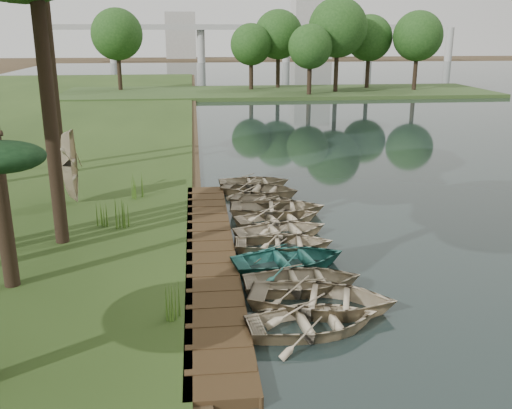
{
  "coord_description": "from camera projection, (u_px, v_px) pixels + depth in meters",
  "views": [
    {
      "loc": [
        -1.99,
        -17.57,
        7.24
      ],
      "look_at": [
        -0.0,
        0.83,
        1.58
      ],
      "focal_mm": 40.0,
      "sensor_mm": 36.0,
      "label": 1
    }
  ],
  "objects": [
    {
      "name": "stored_rowboat",
      "position": [
        75.0,
        195.0,
        23.93
      ],
      "size": [
        3.09,
        2.25,
        0.63
      ],
      "primitive_type": "imported",
      "rotation": [
        3.14,
        0.0,
        1.6
      ],
      "color": "tan",
      "rests_on": "bank"
    },
    {
      "name": "building_a",
      "position": [
        312.0,
        24.0,
        152.58
      ],
      "size": [
        10.0,
        8.0,
        18.0
      ],
      "primitive_type": "cube",
      "color": "#A5A5A0",
      "rests_on": "ground"
    },
    {
      "name": "rowboat_10",
      "position": [
        254.0,
        180.0,
        27.15
      ],
      "size": [
        3.38,
        2.43,
        0.69
      ],
      "primitive_type": "imported",
      "rotation": [
        0.0,
        0.0,
        1.58
      ],
      "color": "tan",
      "rests_on": "water"
    },
    {
      "name": "bridge",
      "position": [
        254.0,
        31.0,
        132.31
      ],
      "size": [
        95.9,
        4.0,
        8.6
      ],
      "color": "#A5A5A0",
      "rests_on": "ground"
    },
    {
      "name": "far_trees",
      "position": [
        251.0,
        38.0,
        65.17
      ],
      "size": [
        45.6,
        5.6,
        8.8
      ],
      "color": "black",
      "rests_on": "peninsula"
    },
    {
      "name": "rowboat_1",
      "position": [
        322.0,
        296.0,
        15.19
      ],
      "size": [
        4.56,
        3.79,
        0.81
      ],
      "primitive_type": "imported",
      "rotation": [
        0.0,
        0.0,
        1.29
      ],
      "color": "tan",
      "rests_on": "water"
    },
    {
      "name": "rowboat_0",
      "position": [
        314.0,
        319.0,
        14.13
      ],
      "size": [
        3.63,
        2.76,
        0.7
      ],
      "primitive_type": "imported",
      "rotation": [
        0.0,
        0.0,
        1.68
      ],
      "color": "tan",
      "rests_on": "water"
    },
    {
      "name": "peninsula",
      "position": [
        279.0,
        93.0,
        67.32
      ],
      "size": [
        50.0,
        14.0,
        0.45
      ],
      "primitive_type": "cube",
      "color": "#324920",
      "rests_on": "ground"
    },
    {
      "name": "rowboat_8",
      "position": [
        265.0,
        199.0,
        24.33
      ],
      "size": [
        3.6,
        3.18,
        0.62
      ],
      "primitive_type": "imported",
      "rotation": [
        0.0,
        0.0,
        1.14
      ],
      "color": "tan",
      "rests_on": "water"
    },
    {
      "name": "building_b",
      "position": [
        181.0,
        35.0,
        154.62
      ],
      "size": [
        8.0,
        8.0,
        12.0
      ],
      "primitive_type": "cube",
      "color": "#A5A5A0",
      "rests_on": "ground"
    },
    {
      "name": "reeds_1",
      "position": [
        122.0,
        213.0,
        20.79
      ],
      "size": [
        0.6,
        0.6,
        1.09
      ],
      "primitive_type": "cone",
      "color": "#3F661E",
      "rests_on": "bank"
    },
    {
      "name": "rowboat_3",
      "position": [
        290.0,
        257.0,
        17.89
      ],
      "size": [
        4.05,
        3.21,
        0.75
      ],
      "primitive_type": "imported",
      "rotation": [
        0.0,
        0.0,
        1.75
      ],
      "color": "#286F65",
      "rests_on": "water"
    },
    {
      "name": "reeds_3",
      "position": [
        137.0,
        186.0,
        24.48
      ],
      "size": [
        0.6,
        0.6,
        1.11
      ],
      "primitive_type": "cone",
      "color": "#3F661E",
      "rests_on": "bank"
    },
    {
      "name": "rowboat_7",
      "position": [
        277.0,
        206.0,
        23.05
      ],
      "size": [
        4.07,
        3.08,
        0.79
      ],
      "primitive_type": "imported",
      "rotation": [
        0.0,
        0.0,
        1.48
      ],
      "color": "tan",
      "rests_on": "water"
    },
    {
      "name": "reeds_0",
      "position": [
        175.0,
        301.0,
        14.07
      ],
      "size": [
        0.6,
        0.6,
        1.08
      ],
      "primitive_type": "cone",
      "color": "#3F661E",
      "rests_on": "bank"
    },
    {
      "name": "rowboat_6",
      "position": [
        278.0,
        216.0,
        21.95
      ],
      "size": [
        3.82,
        3.1,
        0.7
      ],
      "primitive_type": "imported",
      "rotation": [
        0.0,
        0.0,
        1.8
      ],
      "color": "tan",
      "rests_on": "water"
    },
    {
      "name": "rowboat_2",
      "position": [
        303.0,
        278.0,
        16.4
      ],
      "size": [
        3.54,
        2.58,
        0.72
      ],
      "primitive_type": "imported",
      "rotation": [
        0.0,
        0.0,
        1.6
      ],
      "color": "tan",
      "rests_on": "water"
    },
    {
      "name": "rowboat_5",
      "position": [
        281.0,
        228.0,
        20.55
      ],
      "size": [
        3.83,
        3.05,
        0.71
      ],
      "primitive_type": "imported",
      "rotation": [
        0.0,
        0.0,
        1.76
      ],
      "color": "tan",
      "rests_on": "water"
    },
    {
      "name": "rowboat_9",
      "position": [
        260.0,
        188.0,
        25.82
      ],
      "size": [
        4.25,
        3.7,
        0.73
      ],
      "primitive_type": "imported",
      "rotation": [
        0.0,
        0.0,
        1.18
      ],
      "color": "tan",
      "rests_on": "water"
    },
    {
      "name": "rowboat_4",
      "position": [
        284.0,
        241.0,
        19.33
      ],
      "size": [
        3.54,
        2.66,
        0.7
      ],
      "primitive_type": "imported",
      "rotation": [
        0.0,
        0.0,
        1.49
      ],
      "color": "tan",
      "rests_on": "water"
    },
    {
      "name": "reeds_2",
      "position": [
        101.0,
        214.0,
        21.08
      ],
      "size": [
        0.6,
        0.6,
        0.9
      ],
      "primitive_type": "cone",
      "color": "#3F661E",
      "rests_on": "bank"
    },
    {
      "name": "ground",
      "position": [
        259.0,
        257.0,
        19.03
      ],
      "size": [
        300.0,
        300.0,
        0.0
      ],
      "primitive_type": "plane",
      "color": "#3D2F1D"
    },
    {
      "name": "boardwalk",
      "position": [
        211.0,
        255.0,
        18.82
      ],
      "size": [
        1.6,
        16.0,
        0.3
      ],
      "primitive_type": "cube",
      "color": "#382715",
      "rests_on": "ground"
    }
  ]
}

